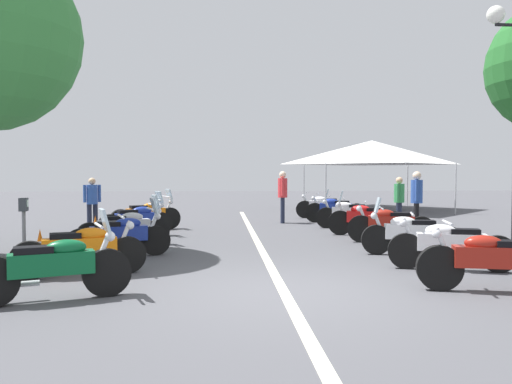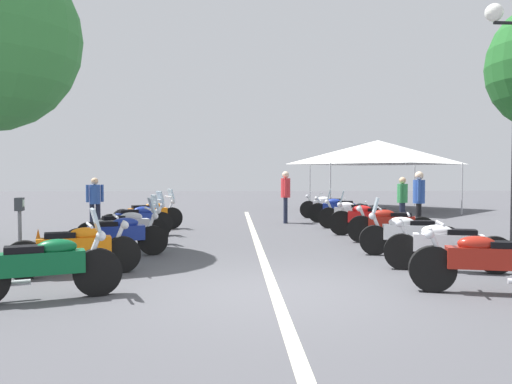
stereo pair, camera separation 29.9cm
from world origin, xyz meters
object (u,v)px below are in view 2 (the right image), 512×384
motorcycle_right_row_3 (391,224)px  motorcycle_left_row_0 (45,265)px  bystander_2 (286,193)px  traffic_cone_1 (96,228)px  motorcycle_left_row_1 (76,249)px  motorcycle_left_row_2 (118,234)px  event_tent (378,152)px  motorcycle_left_row_4 (138,220)px  motorcycle_right_row_2 (409,233)px  motorcycle_right_row_1 (447,245)px  bystander_3 (402,198)px  motorcycle_left_row_5 (149,214)px  motorcycle_right_row_6 (338,209)px  parking_meter (20,221)px  traffic_cone_0 (38,245)px  motorcycle_right_row_4 (367,218)px  motorcycle_right_row_0 (488,261)px  motorcycle_right_row_5 (351,213)px  motorcycle_left_row_3 (125,227)px  bystander_1 (419,197)px  motorcycle_right_row_7 (328,206)px  bystander_0 (95,199)px

motorcycle_right_row_3 → motorcycle_left_row_0: bearing=56.2°
motorcycle_right_row_3 → bystander_2: 5.53m
traffic_cone_1 → motorcycle_left_row_1: bearing=-169.1°
motorcycle_left_row_2 → event_tent: size_ratio=0.33×
motorcycle_left_row_4 → motorcycle_right_row_2: 6.98m
motorcycle_right_row_1 → bystander_3: size_ratio=1.33×
motorcycle_left_row_1 → motorcycle_left_row_5: (6.76, -0.10, 0.02)m
motorcycle_right_row_6 → bystander_2: bearing=13.3°
parking_meter → traffic_cone_0: (1.42, 0.23, -0.61)m
motorcycle_left_row_0 → motorcycle_right_row_4: 9.12m
motorcycle_right_row_0 → parking_meter: 7.42m
motorcycle_right_row_5 → event_tent: (7.78, -3.06, 2.18)m
motorcycle_right_row_4 → bystander_3: size_ratio=1.33×
traffic_cone_0 → motorcycle_left_row_0: bearing=-158.1°
motorcycle_right_row_1 → motorcycle_right_row_4: 5.00m
motorcycle_left_row_2 → motorcycle_left_row_1: bearing=-117.1°
motorcycle_left_row_1 → motorcycle_left_row_3: bearing=69.4°
motorcycle_right_row_0 → traffic_cone_0: motorcycle_right_row_0 is taller
motorcycle_left_row_0 → motorcycle_right_row_6: motorcycle_left_row_0 is taller
bystander_1 → motorcycle_left_row_3: bearing=-144.0°
motorcycle_right_row_4 → motorcycle_right_row_7: size_ratio=1.01×
motorcycle_left_row_2 → bystander_1: 8.24m
motorcycle_right_row_4 → motorcycle_right_row_2: bearing=103.1°
bystander_1 → motorcycle_left_row_0: bearing=-116.1°
traffic_cone_0 → motorcycle_right_row_3: bearing=-76.1°
motorcycle_left_row_1 → motorcycle_left_row_0: bearing=-105.7°
motorcycle_left_row_0 → motorcycle_right_row_5: 10.46m
motorcycle_right_row_0 → event_tent: (16.18, -3.08, 2.18)m
motorcycle_right_row_3 → bystander_0: (3.44, 7.94, 0.44)m
motorcycle_left_row_0 → motorcycle_left_row_2: 3.52m
motorcycle_right_row_5 → motorcycle_right_row_7: bearing=-76.3°
traffic_cone_0 → bystander_3: bystander_3 is taller
motorcycle_left_row_0 → traffic_cone_0: 3.54m
motorcycle_left_row_3 → motorcycle_left_row_0: bearing=-113.8°
motorcycle_right_row_6 → bystander_1: size_ratio=1.18×
motorcycle_left_row_2 → motorcycle_right_row_7: motorcycle_left_row_2 is taller
motorcycle_right_row_1 → motorcycle_left_row_3: bearing=-11.1°
motorcycle_left_row_0 → motorcycle_right_row_6: (10.26, -6.11, -0.01)m
traffic_cone_0 → bystander_0: size_ratio=0.39×
bystander_1 → motorcycle_right_row_2: bearing=-91.5°
motorcycle_left_row_3 → parking_meter: bearing=-132.9°
motorcycle_left_row_2 → motorcycle_right_row_0: motorcycle_left_row_2 is taller
motorcycle_right_row_7 → motorcycle_right_row_4: bearing=107.3°
motorcycle_right_row_7 → traffic_cone_0: (-8.64, 7.38, -0.17)m
motorcycle_left_row_5 → event_tent: bearing=14.5°
motorcycle_right_row_0 → motorcycle_right_row_7: (11.85, 0.05, -0.00)m
motorcycle_right_row_2 → bystander_0: bearing=-22.9°
motorcycle_left_row_3 → motorcycle_right_row_6: bearing=17.1°
motorcycle_left_row_5 → traffic_cone_0: 5.29m
motorcycle_right_row_6 → parking_meter: 11.07m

